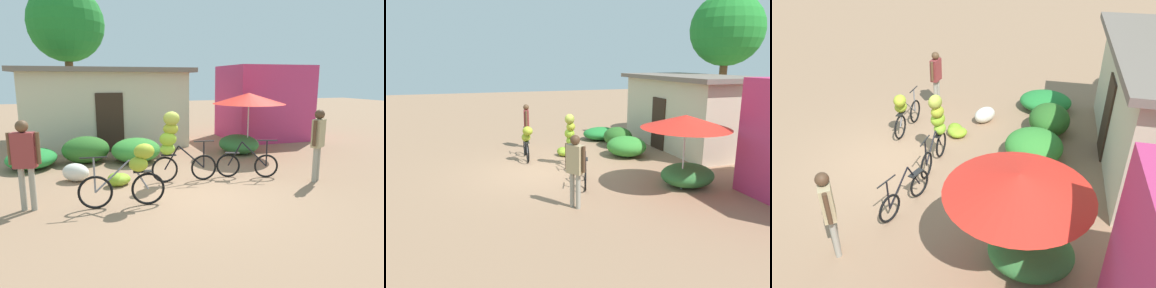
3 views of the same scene
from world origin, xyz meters
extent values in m
plane|color=#967155|center=(0.00, 0.00, 0.00)|extent=(60.00, 60.00, 0.00)
cube|color=beige|center=(-1.50, 6.14, 1.34)|extent=(5.58, 2.57, 2.68)
cube|color=#72665B|center=(-1.50, 6.14, 2.76)|extent=(6.08, 3.07, 0.16)
cube|color=#332319|center=(-1.50, 4.83, 1.00)|extent=(0.90, 0.06, 2.00)
cube|color=#BE346A|center=(4.77, 5.82, 1.49)|extent=(3.20, 2.80, 2.98)
cylinder|color=brown|center=(-2.89, 8.83, 1.89)|extent=(0.34, 0.34, 3.78)
sphere|color=#217E2B|center=(-2.89, 8.83, 4.72)|extent=(3.13, 3.13, 3.13)
ellipsoid|color=#268337|center=(-3.76, 3.35, 0.27)|extent=(1.34, 1.57, 0.54)
ellipsoid|color=#2E6825|center=(-2.30, 3.50, 0.40)|extent=(1.36, 1.11, 0.79)
ellipsoid|color=#378C33|center=(-0.87, 3.19, 0.36)|extent=(1.45, 1.42, 0.72)
ellipsoid|color=#2F6C33|center=(2.58, 3.38, 0.31)|extent=(1.29, 1.49, 0.62)
cylinder|color=beige|center=(2.76, 3.09, 0.97)|extent=(0.04, 0.04, 1.94)
cone|color=red|center=(2.76, 3.09, 1.84)|extent=(2.33, 2.33, 0.35)
torus|color=black|center=(-2.10, -0.30, 0.33)|extent=(0.66, 0.10, 0.66)
torus|color=black|center=(-1.10, -0.38, 0.33)|extent=(0.66, 0.10, 0.66)
cylinder|color=slate|center=(-1.28, -0.37, 0.63)|extent=(0.38, 0.06, 0.61)
cylinder|color=slate|center=(-1.77, -0.33, 0.63)|extent=(0.68, 0.09, 0.62)
cylinder|color=black|center=(-2.10, -0.30, 1.01)|extent=(0.50, 0.07, 0.03)
cylinder|color=slate|center=(-2.10, -0.30, 0.67)|extent=(0.04, 0.04, 0.68)
cube|color=black|center=(-1.20, -0.37, 0.69)|extent=(0.37, 0.17, 0.02)
ellipsoid|color=#96AD2A|center=(-1.28, -0.39, 0.84)|extent=(0.45, 0.41, 0.29)
ellipsoid|color=#9AAA2A|center=(-1.15, -0.35, 1.08)|extent=(0.47, 0.40, 0.30)
torus|color=black|center=(0.48, 0.85, 0.32)|extent=(0.64, 0.10, 0.64)
torus|color=black|center=(-0.48, 0.93, 0.32)|extent=(0.64, 0.10, 0.64)
cylinder|color=black|center=(-0.31, 0.92, 0.60)|extent=(0.37, 0.07, 0.58)
cylinder|color=black|center=(0.17, 0.88, 0.60)|extent=(0.65, 0.09, 0.59)
cylinder|color=black|center=(0.48, 0.85, 0.98)|extent=(0.50, 0.07, 0.03)
cylinder|color=black|center=(0.48, 0.85, 0.65)|extent=(0.04, 0.04, 0.66)
cube|color=black|center=(-0.38, 0.92, 0.67)|extent=(0.37, 0.17, 0.02)
ellipsoid|color=#8DC232|center=(-0.40, 0.94, 0.82)|extent=(0.40, 0.34, 0.28)
ellipsoid|color=#8BB52A|center=(-0.40, 0.90, 1.06)|extent=(0.47, 0.41, 0.33)
ellipsoid|color=#97A228|center=(-0.33, 0.92, 1.30)|extent=(0.42, 0.37, 0.28)
ellipsoid|color=#97A138|center=(-0.31, 0.88, 1.55)|extent=(0.41, 0.35, 0.33)
torus|color=black|center=(2.05, 0.59, 0.30)|extent=(0.58, 0.24, 0.60)
torus|color=black|center=(1.15, 0.91, 0.30)|extent=(0.58, 0.24, 0.60)
cylinder|color=black|center=(1.31, 0.85, 0.61)|extent=(0.36, 0.15, 0.63)
cylinder|color=black|center=(1.76, 0.69, 0.61)|extent=(0.62, 0.25, 0.64)
cylinder|color=black|center=(2.05, 0.59, 0.96)|extent=(0.48, 0.19, 0.03)
cylinder|color=black|center=(2.05, 0.59, 0.63)|extent=(0.04, 0.04, 0.66)
cube|color=black|center=(1.24, 0.87, 0.63)|extent=(0.39, 0.25, 0.02)
ellipsoid|color=#8CAF2C|center=(-1.54, 1.01, 0.13)|extent=(0.57, 0.58, 0.26)
ellipsoid|color=#8AB429|center=(-1.51, 1.13, 0.13)|extent=(0.64, 0.65, 0.25)
ellipsoid|color=olive|center=(-1.64, 1.00, 0.16)|extent=(0.47, 0.51, 0.31)
ellipsoid|color=silver|center=(-2.54, 1.67, 0.22)|extent=(0.83, 0.76, 0.44)
cylinder|color=gray|center=(3.14, 0.03, 0.42)|extent=(0.11, 0.11, 0.85)
cylinder|color=gray|center=(2.99, -0.07, 0.42)|extent=(0.11, 0.11, 0.85)
cube|color=tan|center=(3.07, -0.02, 1.18)|extent=(0.44, 0.39, 0.67)
cylinder|color=#4C3321|center=(3.28, 0.12, 1.22)|extent=(0.08, 0.08, 0.60)
cylinder|color=#4C3321|center=(2.86, -0.15, 1.22)|extent=(0.08, 0.08, 0.60)
sphere|color=#4C3321|center=(3.07, -0.02, 1.63)|extent=(0.23, 0.23, 0.23)
cylinder|color=gray|center=(-3.40, 0.01, 0.42)|extent=(0.11, 0.11, 0.84)
cylinder|color=gray|center=(-3.23, -0.02, 0.42)|extent=(0.11, 0.11, 0.84)
cube|color=maroon|center=(-3.32, 0.00, 1.17)|extent=(0.43, 0.27, 0.66)
cylinder|color=brown|center=(-3.56, 0.04, 1.20)|extent=(0.08, 0.08, 0.60)
cylinder|color=brown|center=(-3.07, -0.05, 1.20)|extent=(0.08, 0.08, 0.60)
sphere|color=brown|center=(-3.32, 0.00, 1.61)|extent=(0.23, 0.23, 0.23)
camera|label=1|loc=(-2.09, -6.60, 2.46)|focal=31.02mm
camera|label=2|loc=(10.59, -2.41, 3.37)|focal=33.52mm
camera|label=3|loc=(7.50, 3.32, 5.34)|focal=36.53mm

